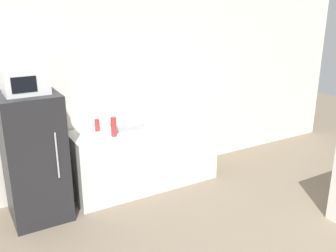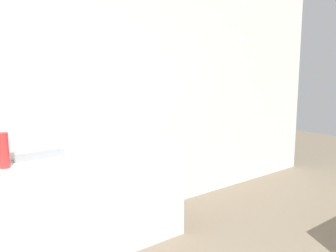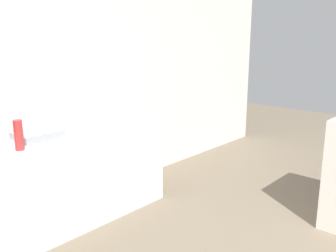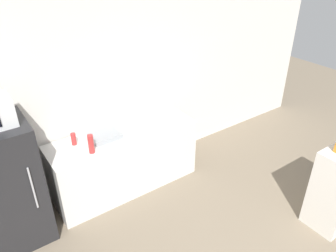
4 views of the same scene
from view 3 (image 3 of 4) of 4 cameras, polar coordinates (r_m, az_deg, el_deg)
wall_back at (r=3.72m, az=-20.98°, el=5.96°), size 8.00×0.06×2.60m
counter at (r=3.67m, az=-15.21°, el=-7.70°), size 1.98×0.63×0.87m
sink_basin at (r=3.44m, az=-19.26°, el=-1.27°), size 0.37×0.30×0.06m
bottle_tall at (r=3.12m, az=-21.82°, el=-1.30°), size 0.07×0.07×0.24m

